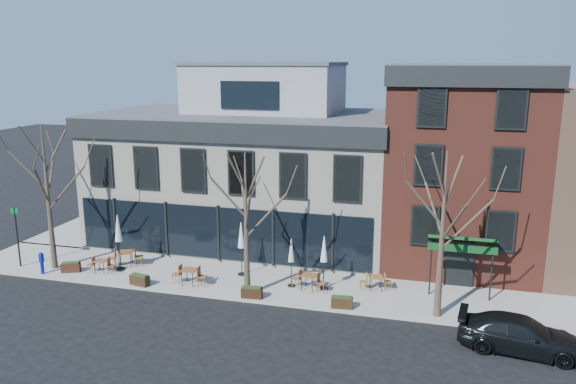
% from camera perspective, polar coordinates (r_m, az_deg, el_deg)
% --- Properties ---
extents(ground, '(120.00, 120.00, 0.00)m').
position_cam_1_polar(ground, '(32.45, -6.92, -7.33)').
color(ground, black).
rests_on(ground, ground).
extents(sidewalk_front, '(33.50, 4.70, 0.15)m').
position_cam_1_polar(sidewalk_front, '(29.50, -2.55, -9.23)').
color(sidewalk_front, gray).
rests_on(sidewalk_front, ground).
extents(sidewalk_side, '(4.50, 12.00, 0.15)m').
position_cam_1_polar(sidewalk_side, '(42.57, -18.06, -2.81)').
color(sidewalk_side, gray).
rests_on(sidewalk_side, ground).
extents(corner_building, '(18.39, 10.39, 11.10)m').
position_cam_1_polar(corner_building, '(35.74, -4.00, 2.52)').
color(corner_building, silver).
rests_on(corner_building, ground).
extents(red_brick_building, '(8.20, 11.78, 11.18)m').
position_cam_1_polar(red_brick_building, '(33.62, 17.27, 2.86)').
color(red_brick_building, maroon).
rests_on(red_brick_building, ground).
extents(tree_corner, '(3.93, 3.98, 7.92)m').
position_cam_1_polar(tree_corner, '(32.77, -23.19, -0.36)').
color(tree_corner, '#382B21').
rests_on(tree_corner, sidewalk_front).
extents(tree_mid, '(3.50, 3.55, 7.04)m').
position_cam_1_polar(tree_mid, '(26.77, -4.26, -3.17)').
color(tree_mid, '#382B21').
rests_on(tree_mid, sidewalk_front).
extents(tree_right, '(3.72, 3.77, 7.48)m').
position_cam_1_polar(tree_right, '(25.30, 15.42, -4.06)').
color(tree_right, '#382B21').
rests_on(tree_right, sidewalk_front).
extents(sign_pole, '(0.50, 0.10, 3.40)m').
position_cam_1_polar(sign_pole, '(34.34, -25.82, -3.78)').
color(sign_pole, black).
rests_on(sign_pole, sidewalk_front).
extents(parked_sedan, '(5.04, 2.51, 1.41)m').
position_cam_1_polar(parked_sedan, '(24.78, 22.61, -13.25)').
color(parked_sedan, black).
rests_on(parked_sedan, ground).
extents(call_box, '(0.25, 0.25, 1.25)m').
position_cam_1_polar(call_box, '(33.00, -23.74, -6.54)').
color(call_box, '#0B189A').
rests_on(call_box, sidewalk_front).
extents(cafe_set_0, '(1.63, 0.71, 0.85)m').
position_cam_1_polar(cafe_set_0, '(32.13, -18.44, -7.04)').
color(cafe_set_0, brown).
rests_on(cafe_set_0, sidewalk_front).
extents(cafe_set_1, '(1.99, 1.26, 1.04)m').
position_cam_1_polar(cafe_set_1, '(32.66, -16.19, -6.36)').
color(cafe_set_1, brown).
rests_on(cafe_set_1, sidewalk_front).
extents(cafe_set_2, '(1.88, 0.76, 0.99)m').
position_cam_1_polar(cafe_set_2, '(29.37, -9.96, -8.30)').
color(cafe_set_2, brown).
rests_on(cafe_set_2, sidewalk_front).
extents(cafe_set_4, '(1.87, 0.85, 0.96)m').
position_cam_1_polar(cafe_set_4, '(28.33, 2.16, -8.95)').
color(cafe_set_4, brown).
rests_on(cafe_set_4, sidewalk_front).
extents(cafe_set_5, '(1.68, 0.79, 0.86)m').
position_cam_1_polar(cafe_set_5, '(28.66, 8.90, -8.95)').
color(cafe_set_5, brown).
rests_on(cafe_set_5, sidewalk_front).
extents(umbrella_0, '(0.49, 0.49, 3.09)m').
position_cam_1_polar(umbrella_0, '(31.75, -16.86, -3.84)').
color(umbrella_0, black).
rests_on(umbrella_0, sidewalk_front).
extents(umbrella_2, '(0.47, 0.47, 2.92)m').
position_cam_1_polar(umbrella_2, '(29.76, -4.77, -4.68)').
color(umbrella_2, black).
rests_on(umbrella_2, sidewalk_front).
extents(umbrella_3, '(0.40, 0.40, 2.52)m').
position_cam_1_polar(umbrella_3, '(28.28, 0.34, -6.20)').
color(umbrella_3, black).
rests_on(umbrella_3, sidewalk_front).
extents(umbrella_4, '(0.44, 0.44, 2.77)m').
position_cam_1_polar(umbrella_4, '(27.93, 3.68, -6.10)').
color(umbrella_4, black).
rests_on(umbrella_4, sidewalk_front).
extents(planter_0, '(1.06, 0.72, 0.55)m').
position_cam_1_polar(planter_0, '(32.85, -21.19, -7.11)').
color(planter_0, '#321910').
rests_on(planter_0, sidewalk_front).
extents(planter_1, '(1.08, 0.58, 0.57)m').
position_cam_1_polar(planter_1, '(29.91, -14.83, -8.62)').
color(planter_1, black).
rests_on(planter_1, sidewalk_front).
extents(planter_2, '(1.04, 0.48, 0.56)m').
position_cam_1_polar(planter_2, '(27.54, -3.69, -10.12)').
color(planter_2, black).
rests_on(planter_2, sidewalk_front).
extents(planter_3, '(1.03, 0.49, 0.56)m').
position_cam_1_polar(planter_3, '(26.56, 5.50, -11.08)').
color(planter_3, '#311F10').
rests_on(planter_3, sidewalk_front).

